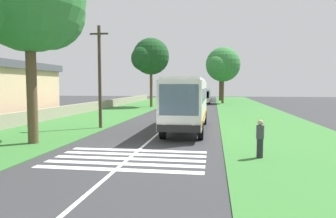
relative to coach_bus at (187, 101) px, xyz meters
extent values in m
plane|color=#333335|center=(-7.85, 1.80, -2.15)|extent=(160.00, 160.00, 0.00)
cube|color=#387533|center=(7.15, 10.00, -2.13)|extent=(120.00, 8.00, 0.04)
cube|color=#387533|center=(7.15, -6.40, -2.13)|extent=(120.00, 8.00, 0.04)
cube|color=silver|center=(7.15, 1.80, -2.14)|extent=(110.00, 0.16, 0.01)
cube|color=silver|center=(-0.03, 0.00, -0.05)|extent=(11.00, 2.50, 2.90)
cube|color=slate|center=(0.27, 0.00, 0.48)|extent=(9.68, 2.54, 0.85)
cube|color=slate|center=(-5.49, 0.00, 0.30)|extent=(0.08, 2.20, 1.74)
cube|color=orange|center=(-0.03, 0.00, -1.05)|extent=(10.78, 2.53, 0.36)
cube|color=silver|center=(-0.03, 0.00, 1.49)|extent=(10.56, 2.30, 0.18)
cube|color=black|center=(-5.61, 0.00, -1.28)|extent=(0.16, 2.40, 0.40)
sphere|color=#F2EDCC|center=(-5.55, 0.80, -1.15)|extent=(0.24, 0.24, 0.24)
sphere|color=#F2EDCC|center=(-5.55, -0.81, -1.15)|extent=(0.24, 0.24, 0.24)
cylinder|color=black|center=(-3.93, 1.15, -1.60)|extent=(1.10, 0.32, 1.10)
cylinder|color=black|center=(3.47, 1.15, -1.60)|extent=(1.10, 0.32, 1.10)
cylinder|color=black|center=(-3.93, -1.15, -1.60)|extent=(1.10, 0.32, 1.10)
cylinder|color=black|center=(3.47, -1.15, -1.60)|extent=(1.10, 0.32, 1.10)
cube|color=silver|center=(-11.12, 1.80, -2.14)|extent=(0.45, 6.80, 0.01)
cube|color=silver|center=(-10.22, 1.80, -2.14)|extent=(0.45, 6.80, 0.01)
cube|color=silver|center=(-9.32, 1.80, -2.14)|extent=(0.45, 6.80, 0.01)
cube|color=silver|center=(-8.42, 1.80, -2.14)|extent=(0.45, 6.80, 0.01)
cube|color=silver|center=(-7.52, 1.80, -2.14)|extent=(0.45, 6.80, 0.01)
cube|color=gold|center=(16.87, 3.61, -1.62)|extent=(4.30, 1.75, 0.70)
cube|color=slate|center=(16.77, 3.61, -0.99)|extent=(2.00, 1.61, 0.55)
cylinder|color=black|center=(15.52, 4.39, -1.83)|extent=(0.64, 0.22, 0.64)
cylinder|color=black|center=(18.22, 4.39, -1.83)|extent=(0.64, 0.22, 0.64)
cylinder|color=black|center=(15.52, 2.83, -1.83)|extent=(0.64, 0.22, 0.64)
cylinder|color=black|center=(18.22, 2.83, -1.83)|extent=(0.64, 0.22, 0.64)
cube|color=silver|center=(21.90, 0.13, -1.62)|extent=(4.30, 1.75, 0.70)
cube|color=slate|center=(21.80, 0.13, -0.99)|extent=(2.00, 1.61, 0.55)
cylinder|color=black|center=(20.55, 0.91, -1.83)|extent=(0.64, 0.22, 0.64)
cylinder|color=black|center=(23.25, 0.91, -1.83)|extent=(0.64, 0.22, 0.64)
cylinder|color=black|center=(20.55, -0.65, -1.83)|extent=(0.64, 0.22, 0.64)
cylinder|color=black|center=(23.25, -0.65, -1.83)|extent=(0.64, 0.22, 0.64)
cube|color=silver|center=(33.74, -0.18, -0.67)|extent=(6.00, 2.10, 2.10)
cube|color=slate|center=(33.94, -0.18, -0.29)|extent=(5.04, 2.13, 0.70)
cube|color=slate|center=(30.77, -0.18, -0.46)|extent=(0.06, 1.76, 1.18)
cylinder|color=black|center=(31.84, 0.77, -1.77)|extent=(0.76, 0.24, 0.76)
cylinder|color=black|center=(35.64, 0.77, -1.77)|extent=(0.76, 0.24, 0.76)
cylinder|color=black|center=(31.84, -1.13, -1.77)|extent=(0.76, 0.24, 0.76)
cylinder|color=black|center=(35.64, -1.13, -1.77)|extent=(0.76, 0.24, 0.76)
cylinder|color=brown|center=(-6.63, 8.00, 1.08)|extent=(0.55, 0.55, 6.37)
sphere|color=#337A38|center=(-4.81, 8.00, 5.48)|extent=(4.53, 4.53, 4.53)
cylinder|color=brown|center=(23.68, 7.49, 0.93)|extent=(0.41, 0.41, 6.07)
sphere|color=#19471E|center=(23.68, 7.49, 5.47)|extent=(5.47, 5.47, 5.47)
sphere|color=#19471E|center=(25.33, 7.49, 5.06)|extent=(3.38, 3.38, 3.38)
sphere|color=#19471E|center=(22.31, 8.31, 5.06)|extent=(3.67, 3.67, 3.67)
cylinder|color=brown|center=(55.65, -3.67, 0.99)|extent=(0.59, 0.59, 6.20)
sphere|color=#286B2D|center=(55.65, -3.67, 5.39)|extent=(4.71, 4.71, 4.71)
sphere|color=#286B2D|center=(57.06, -3.67, 5.04)|extent=(3.50, 3.50, 3.50)
sphere|color=#286B2D|center=(54.47, -2.96, 5.04)|extent=(3.40, 3.40, 3.40)
cylinder|color=brown|center=(34.81, -3.46, 0.55)|extent=(0.45, 0.45, 5.31)
sphere|color=#337A38|center=(34.81, -3.46, 4.91)|extent=(6.20, 6.20, 6.20)
sphere|color=#337A38|center=(36.67, -3.46, 4.45)|extent=(4.43, 4.43, 4.43)
sphere|color=#337A38|center=(33.26, -2.53, 4.45)|extent=(4.05, 4.05, 4.05)
cylinder|color=#4C3826|center=(45.96, -3.27, 0.73)|extent=(0.56, 0.56, 5.67)
sphere|color=#1E5623|center=(45.96, -3.27, 5.02)|extent=(5.29, 5.29, 5.29)
sphere|color=#1E5623|center=(47.54, -3.27, 4.62)|extent=(3.64, 3.64, 3.64)
sphere|color=#1E5623|center=(44.63, -2.48, 4.62)|extent=(3.39, 3.39, 3.39)
cylinder|color=#473828|center=(0.01, 6.61, 1.72)|extent=(0.24, 0.24, 7.64)
cube|color=#3D3326|center=(0.01, 6.61, 4.94)|extent=(0.12, 1.40, 0.12)
cube|color=#9E937F|center=(12.15, 13.40, -1.55)|extent=(70.00, 0.40, 1.11)
cylinder|color=#26262D|center=(-8.43, -3.95, -1.68)|extent=(0.28, 0.28, 0.85)
cylinder|color=#3F3F47|center=(-8.43, -3.95, -0.96)|extent=(0.34, 0.34, 0.60)
sphere|color=tan|center=(-8.43, -3.95, -0.54)|extent=(0.24, 0.24, 0.24)
camera|label=1|loc=(-22.45, -1.91, 1.08)|focal=33.25mm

